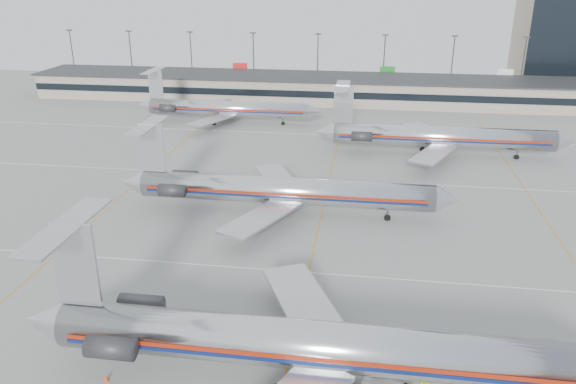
# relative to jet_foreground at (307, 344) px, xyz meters

# --- Properties ---
(ground) EXTENTS (260.00, 260.00, 0.00)m
(ground) POSITION_rel_jet_foreground_xyz_m (-1.86, 7.76, -3.80)
(ground) COLOR gray
(ground) RESTS_ON ground
(apron_markings) EXTENTS (160.00, 0.15, 0.02)m
(apron_markings) POSITION_rel_jet_foreground_xyz_m (-1.86, 17.76, -3.79)
(apron_markings) COLOR silver
(apron_markings) RESTS_ON ground
(terminal) EXTENTS (162.00, 17.00, 6.25)m
(terminal) POSITION_rel_jet_foreground_xyz_m (-1.86, 105.74, -0.64)
(terminal) COLOR gray
(terminal) RESTS_ON ground
(light_mast_row) EXTENTS (163.60, 0.40, 15.28)m
(light_mast_row) POSITION_rel_jet_foreground_xyz_m (-1.86, 119.76, 4.79)
(light_mast_row) COLOR #38383D
(light_mast_row) RESTS_ON ground
(distant_building) EXTENTS (30.00, 20.00, 25.00)m
(distant_building) POSITION_rel_jet_foreground_xyz_m (60.14, 135.76, 8.70)
(distant_building) COLOR tan
(distant_building) RESTS_ON ground
(jet_foreground) EXTENTS (49.97, 29.42, 13.08)m
(jet_foreground) POSITION_rel_jet_foreground_xyz_m (0.00, 0.00, 0.00)
(jet_foreground) COLOR silver
(jet_foreground) RESTS_ON ground
(jet_second_row) EXTENTS (46.42, 27.33, 12.15)m
(jet_second_row) POSITION_rel_jet_foreground_xyz_m (-7.82, 33.19, -0.27)
(jet_second_row) COLOR silver
(jet_second_row) RESTS_ON ground
(jet_third_row) EXTENTS (45.40, 27.92, 12.41)m
(jet_third_row) POSITION_rel_jet_foreground_xyz_m (16.02, 62.97, -0.19)
(jet_third_row) COLOR silver
(jet_third_row) RESTS_ON ground
(jet_back_row) EXTENTS (41.23, 25.36, 11.27)m
(jet_back_row) POSITION_rel_jet_foreground_xyz_m (-27.29, 80.23, -0.52)
(jet_back_row) COLOR silver
(jet_back_row) RESTS_ON ground
(ramp_worker_near) EXTENTS (0.74, 0.78, 1.79)m
(ramp_worker_near) POSITION_rel_jet_foreground_xyz_m (11.64, 0.53, -2.90)
(ramp_worker_near) COLOR #C3D514
(ramp_worker_near) RESTS_ON ground
(cone_left) EXTENTS (0.50, 0.50, 0.56)m
(cone_left) POSITION_rel_jet_foreground_xyz_m (-16.24, -2.17, -3.51)
(cone_left) COLOR #FD3B08
(cone_left) RESTS_ON ground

